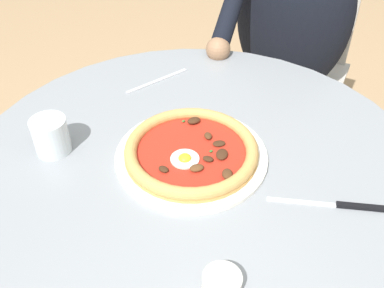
{
  "coord_description": "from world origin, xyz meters",
  "views": [
    {
      "loc": [
        -0.42,
        -0.53,
        1.33
      ],
      "look_at": [
        0.01,
        0.02,
        0.74
      ],
      "focal_mm": 41.3,
      "sensor_mm": 36.0,
      "label": 1
    }
  ],
  "objects_px": {
    "pizza_on_plate": "(191,152)",
    "water_glass": "(51,138)",
    "ramekin_capers": "(222,282)",
    "fork_utensil": "(157,81)",
    "steak_knife": "(343,205)",
    "dining_table": "(195,204)",
    "diner_person": "(284,70)",
    "cafe_chair_diner": "(295,53)"
  },
  "relations": [
    {
      "from": "ramekin_capers",
      "to": "fork_utensil",
      "type": "bearing_deg",
      "value": 65.01
    },
    {
      "from": "fork_utensil",
      "to": "water_glass",
      "type": "bearing_deg",
      "value": -164.39
    },
    {
      "from": "dining_table",
      "to": "pizza_on_plate",
      "type": "bearing_deg",
      "value": 99.13
    },
    {
      "from": "dining_table",
      "to": "ramekin_capers",
      "type": "distance_m",
      "value": 0.33
    },
    {
      "from": "dining_table",
      "to": "water_glass",
      "type": "xyz_separation_m",
      "value": [
        -0.22,
        0.21,
        0.17
      ]
    },
    {
      "from": "fork_utensil",
      "to": "dining_table",
      "type": "bearing_deg",
      "value": -110.25
    },
    {
      "from": "dining_table",
      "to": "cafe_chair_diner",
      "type": "distance_m",
      "value": 0.88
    },
    {
      "from": "water_glass",
      "to": "steak_knife",
      "type": "bearing_deg",
      "value": -53.38
    },
    {
      "from": "pizza_on_plate",
      "to": "ramekin_capers",
      "type": "relative_size",
      "value": 5.12
    },
    {
      "from": "fork_utensil",
      "to": "cafe_chair_diner",
      "type": "xyz_separation_m",
      "value": [
        0.67,
        0.09,
        -0.18
      ]
    },
    {
      "from": "cafe_chair_diner",
      "to": "ramekin_capers",
      "type": "bearing_deg",
      "value": -145.02
    },
    {
      "from": "water_glass",
      "to": "cafe_chair_diner",
      "type": "relative_size",
      "value": 0.09
    },
    {
      "from": "ramekin_capers",
      "to": "water_glass",
      "type": "bearing_deg",
      "value": 98.11
    },
    {
      "from": "pizza_on_plate",
      "to": "diner_person",
      "type": "relative_size",
      "value": 0.27
    },
    {
      "from": "dining_table",
      "to": "water_glass",
      "type": "relative_size",
      "value": 12.43
    },
    {
      "from": "dining_table",
      "to": "cafe_chair_diner",
      "type": "xyz_separation_m",
      "value": [
        0.79,
        0.4,
        -0.05
      ]
    },
    {
      "from": "diner_person",
      "to": "cafe_chair_diner",
      "type": "distance_m",
      "value": 0.14
    },
    {
      "from": "pizza_on_plate",
      "to": "diner_person",
      "type": "xyz_separation_m",
      "value": [
        0.66,
        0.32,
        -0.2
      ]
    },
    {
      "from": "steak_knife",
      "to": "fork_utensil",
      "type": "xyz_separation_m",
      "value": [
        -0.03,
        0.57,
        -0.0
      ]
    },
    {
      "from": "dining_table",
      "to": "steak_knife",
      "type": "distance_m",
      "value": 0.33
    },
    {
      "from": "ramekin_capers",
      "to": "diner_person",
      "type": "relative_size",
      "value": 0.05
    },
    {
      "from": "water_glass",
      "to": "ramekin_capers",
      "type": "bearing_deg",
      "value": -81.89
    },
    {
      "from": "pizza_on_plate",
      "to": "water_glass",
      "type": "xyz_separation_m",
      "value": [
        -0.21,
        0.2,
        0.02
      ]
    },
    {
      "from": "dining_table",
      "to": "pizza_on_plate",
      "type": "xyz_separation_m",
      "value": [
        -0.0,
        0.01,
        0.15
      ]
    },
    {
      "from": "dining_table",
      "to": "steak_knife",
      "type": "xyz_separation_m",
      "value": [
        0.14,
        -0.27,
        0.13
      ]
    },
    {
      "from": "steak_knife",
      "to": "ramekin_capers",
      "type": "bearing_deg",
      "value": 178.29
    },
    {
      "from": "steak_knife",
      "to": "ramekin_capers",
      "type": "distance_m",
      "value": 0.29
    },
    {
      "from": "dining_table",
      "to": "water_glass",
      "type": "height_order",
      "value": "water_glass"
    },
    {
      "from": "ramekin_capers",
      "to": "fork_utensil",
      "type": "distance_m",
      "value": 0.62
    },
    {
      "from": "pizza_on_plate",
      "to": "steak_knife",
      "type": "xyz_separation_m",
      "value": [
        0.14,
        -0.28,
        -0.01
      ]
    },
    {
      "from": "fork_utensil",
      "to": "steak_knife",
      "type": "bearing_deg",
      "value": -87.31
    },
    {
      "from": "ramekin_capers",
      "to": "cafe_chair_diner",
      "type": "distance_m",
      "value": 1.16
    },
    {
      "from": "pizza_on_plate",
      "to": "water_glass",
      "type": "height_order",
      "value": "water_glass"
    },
    {
      "from": "dining_table",
      "to": "pizza_on_plate",
      "type": "height_order",
      "value": "pizza_on_plate"
    },
    {
      "from": "steak_knife",
      "to": "dining_table",
      "type": "bearing_deg",
      "value": 117.75
    },
    {
      "from": "diner_person",
      "to": "fork_utensil",
      "type": "bearing_deg",
      "value": -176.96
    },
    {
      "from": "pizza_on_plate",
      "to": "ramekin_capers",
      "type": "distance_m",
      "value": 0.31
    },
    {
      "from": "water_glass",
      "to": "diner_person",
      "type": "relative_size",
      "value": 0.07
    },
    {
      "from": "water_glass",
      "to": "steak_knife",
      "type": "height_order",
      "value": "water_glass"
    },
    {
      "from": "cafe_chair_diner",
      "to": "diner_person",
      "type": "bearing_deg",
      "value": -153.87
    },
    {
      "from": "fork_utensil",
      "to": "cafe_chair_diner",
      "type": "bearing_deg",
      "value": 7.67
    },
    {
      "from": "water_glass",
      "to": "cafe_chair_diner",
      "type": "xyz_separation_m",
      "value": [
        1.0,
        0.18,
        -0.22
      ]
    }
  ]
}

